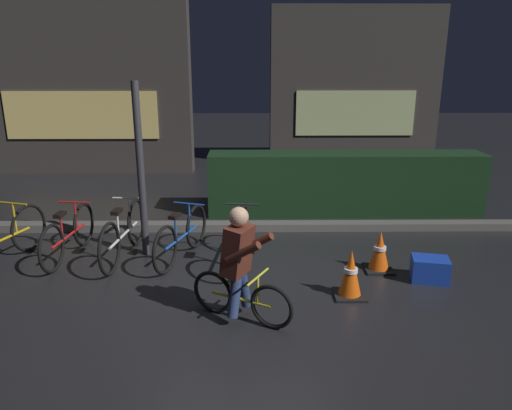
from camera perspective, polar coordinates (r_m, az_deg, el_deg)
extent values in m
plane|color=black|center=(5.79, -1.95, -10.30)|extent=(40.00, 40.00, 0.00)
cube|color=#56544F|center=(7.80, -1.59, -2.51)|extent=(12.00, 0.24, 0.12)
cube|color=black|center=(8.68, 10.47, 2.54)|extent=(4.80, 0.70, 1.08)
cube|color=#383330|center=(12.32, -19.90, 13.43)|extent=(5.08, 0.50, 4.24)
cube|color=#F2D172|center=(12.12, -19.97, 9.95)|extent=(3.55, 0.04, 1.10)
cube|color=#383330|center=(12.64, 11.55, 13.36)|extent=(4.21, 0.50, 3.90)
cube|color=#BFCC8C|center=(12.43, 11.65, 10.59)|extent=(2.94, 0.04, 1.10)
cylinder|color=#2D2D33|center=(6.69, -13.48, 3.86)|extent=(0.10, 0.10, 2.39)
torus|color=black|center=(7.60, -25.29, -2.46)|extent=(0.24, 0.67, 0.68)
cylinder|color=gold|center=(7.25, -27.91, -3.70)|extent=(0.33, 0.99, 0.04)
cylinder|color=gold|center=(7.38, -26.66, -1.42)|extent=(0.03, 0.03, 0.43)
cylinder|color=gold|center=(7.32, -26.88, 0.19)|extent=(0.45, 0.16, 0.02)
torus|color=black|center=(7.52, -19.71, -2.16)|extent=(0.11, 0.64, 0.64)
torus|color=black|center=(6.73, -23.02, -4.76)|extent=(0.11, 0.64, 0.64)
cylinder|color=#B21919|center=(7.12, -21.27, -3.39)|extent=(0.13, 0.95, 0.04)
cylinder|color=#B21919|center=(6.93, -22.02, -2.47)|extent=(0.03, 0.03, 0.36)
cube|color=black|center=(6.87, -22.18, -1.06)|extent=(0.12, 0.21, 0.05)
cylinder|color=#B21919|center=(7.28, -20.55, -1.21)|extent=(0.03, 0.03, 0.40)
cylinder|color=#B21919|center=(7.23, -20.71, 0.31)|extent=(0.46, 0.07, 0.02)
torus|color=black|center=(7.30, -13.99, -2.01)|extent=(0.11, 0.69, 0.69)
torus|color=black|center=(6.40, -16.94, -4.97)|extent=(0.11, 0.69, 0.69)
cylinder|color=silver|center=(6.85, -15.36, -3.39)|extent=(0.14, 1.04, 0.04)
cylinder|color=silver|center=(6.62, -16.02, -2.35)|extent=(0.03, 0.03, 0.39)
cube|color=black|center=(6.56, -16.16, -0.74)|extent=(0.12, 0.21, 0.05)
cylinder|color=silver|center=(7.03, -14.72, -0.92)|extent=(0.03, 0.03, 0.44)
cylinder|color=silver|center=(6.97, -14.85, 0.79)|extent=(0.46, 0.07, 0.02)
torus|color=black|center=(7.06, -7.09, -2.50)|extent=(0.24, 0.62, 0.64)
torus|color=black|center=(6.26, -10.70, -5.23)|extent=(0.24, 0.62, 0.64)
cylinder|color=#19479E|center=(6.66, -8.78, -3.78)|extent=(0.33, 0.92, 0.04)
cylinder|color=#19479E|center=(6.46, -9.50, -2.79)|extent=(0.03, 0.03, 0.36)
cube|color=black|center=(6.40, -9.58, -1.28)|extent=(0.16, 0.22, 0.05)
cylinder|color=#19479E|center=(6.81, -7.89, -1.47)|extent=(0.03, 0.03, 0.40)
cylinder|color=#19479E|center=(6.75, -7.96, 0.15)|extent=(0.44, 0.17, 0.02)
torus|color=black|center=(6.93, -1.43, -2.66)|extent=(0.12, 0.66, 0.66)
torus|color=black|center=(6.02, -2.61, -5.76)|extent=(0.12, 0.66, 0.66)
cylinder|color=black|center=(6.47, -1.98, -4.10)|extent=(0.14, 0.98, 0.04)
cylinder|color=black|center=(6.25, -2.21, -3.08)|extent=(0.03, 0.03, 0.37)
cube|color=black|center=(6.19, -2.23, -1.47)|extent=(0.12, 0.21, 0.05)
cylinder|color=black|center=(6.66, -1.69, -1.60)|extent=(0.03, 0.03, 0.42)
cylinder|color=black|center=(6.59, -1.70, 0.11)|extent=(0.46, 0.07, 0.02)
cube|color=black|center=(5.81, 10.98, -10.38)|extent=(0.36, 0.36, 0.03)
cone|color=#EA560F|center=(5.69, 11.14, -7.82)|extent=(0.26, 0.26, 0.54)
cylinder|color=white|center=(5.68, 11.16, -7.57)|extent=(0.16, 0.16, 0.05)
cube|color=black|center=(6.56, 14.27, -7.34)|extent=(0.36, 0.36, 0.03)
cone|color=#EA560F|center=(6.45, 14.44, -5.16)|extent=(0.26, 0.26, 0.51)
cylinder|color=white|center=(6.44, 14.46, -4.95)|extent=(0.16, 0.16, 0.05)
cube|color=#193DB7|center=(6.39, 19.88, -7.18)|extent=(0.50, 0.40, 0.30)
torus|color=black|center=(4.98, 1.86, -11.96)|extent=(0.45, 0.27, 0.48)
torus|color=black|center=(5.29, -5.13, -10.22)|extent=(0.45, 0.27, 0.48)
cylinder|color=gold|center=(5.13, -1.75, -11.08)|extent=(0.64, 0.36, 0.04)
cylinder|color=gold|center=(5.12, -2.99, -9.47)|extent=(0.03, 0.03, 0.26)
cube|color=black|center=(5.06, -3.01, -8.13)|extent=(0.22, 0.18, 0.05)
cylinder|color=gold|center=(4.97, 0.21, -10.06)|extent=(0.03, 0.03, 0.30)
cylinder|color=gold|center=(4.91, 0.21, -8.51)|extent=(0.24, 0.42, 0.02)
cylinder|color=navy|center=(5.18, -1.41, -10.00)|extent=(0.20, 0.24, 0.42)
cylinder|color=navy|center=(5.03, -2.53, -10.90)|extent=(0.20, 0.24, 0.42)
cube|color=#512319|center=(4.91, -2.22, -5.36)|extent=(0.38, 0.41, 0.54)
sphere|color=tan|center=(4.78, -2.06, -1.40)|extent=(0.20, 0.20, 0.20)
cylinder|color=#512319|center=(4.95, -0.01, -4.57)|extent=(0.39, 0.26, 0.29)
cylinder|color=#512319|center=(4.72, -1.59, -5.67)|extent=(0.39, 0.26, 0.29)
ellipsoid|color=black|center=(5.12, -1.68, -5.02)|extent=(0.36, 0.29, 0.24)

